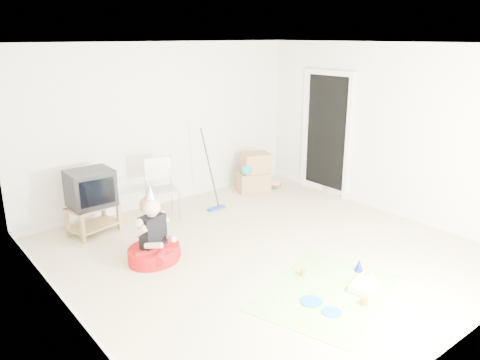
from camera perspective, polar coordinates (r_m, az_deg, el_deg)
ground at (r=6.15m, az=3.09°, el=-8.73°), size 5.00×5.00×0.00m
doorway_recess at (r=8.32m, az=10.56°, el=5.40°), size 0.02×0.90×2.05m
tv_stand at (r=6.91m, az=-17.45°, el=-4.27°), size 0.75×0.57×0.42m
crt_tv at (r=6.77m, az=-17.77°, el=-0.94°), size 0.59×0.49×0.51m
folding_chair at (r=7.10m, az=-9.46°, el=-1.25°), size 0.52×0.50×0.96m
cardboard_boxes at (r=8.34m, az=1.70°, el=0.81°), size 0.67×0.59×0.69m
floor_mop at (r=7.49m, az=-2.92°, el=-1.73°), size 0.33×0.42×1.28m
book_pile at (r=8.68m, az=3.92°, el=-0.54°), size 0.31×0.35×0.09m
seated_woman at (r=5.93m, az=-10.48°, el=-7.77°), size 0.83×0.83×0.99m
party_mat at (r=5.35m, az=10.48°, el=-13.26°), size 1.94×1.64×0.01m
birthday_cake at (r=5.45m, az=14.86°, el=-12.47°), size 0.37×0.33×0.15m
blue_plate_near at (r=5.14m, az=8.69°, el=-14.42°), size 0.32×0.32×0.01m
blue_plate_far at (r=5.01m, az=11.13°, el=-15.51°), size 0.29×0.29×0.01m
orange_cup_near at (r=5.61m, az=7.67°, el=-11.11°), size 0.07×0.07×0.07m
orange_cup_far at (r=5.18m, az=14.90°, el=-14.06°), size 0.11×0.11×0.09m
blue_party_hat at (r=5.81m, az=14.31°, el=-10.02°), size 0.11×0.11×0.16m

